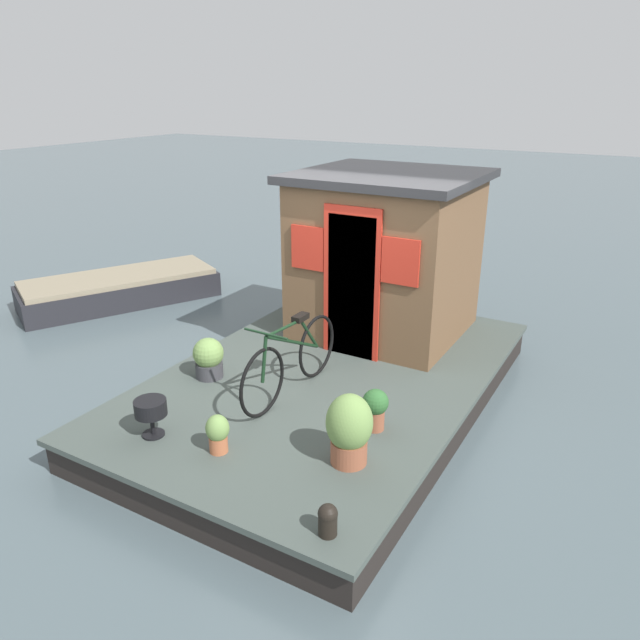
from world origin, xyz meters
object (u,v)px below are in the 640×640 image
(houseboat_cabin, at_px, (386,254))
(dinghy_boat, at_px, (120,289))
(mooring_bollard, at_px, (328,519))
(potted_plant_succulent, at_px, (218,433))
(potted_plant_geranium, at_px, (349,428))
(potted_plant_ivy, at_px, (375,407))
(potted_plant_rosemary, at_px, (209,358))
(bicycle, at_px, (291,360))
(charcoal_grill, at_px, (151,410))

(houseboat_cabin, xyz_separation_m, dinghy_boat, (-0.24, 4.72, -1.19))
(mooring_bollard, bearing_deg, potted_plant_succulent, 72.25)
(potted_plant_geranium, distance_m, potted_plant_ivy, 0.61)
(potted_plant_geranium, bearing_deg, potted_plant_rosemary, 72.38)
(potted_plant_succulent, relative_size, dinghy_boat, 0.11)
(potted_plant_geranium, bearing_deg, mooring_bollard, -161.97)
(bicycle, bearing_deg, potted_plant_succulent, -179.16)
(bicycle, distance_m, potted_plant_ivy, 1.09)
(bicycle, relative_size, potted_plant_succulent, 4.73)
(potted_plant_ivy, height_order, mooring_bollard, potted_plant_ivy)
(potted_plant_rosemary, xyz_separation_m, charcoal_grill, (-1.20, -0.33, 0.04))
(potted_plant_geranium, bearing_deg, bicycle, 53.83)
(potted_plant_rosemary, bearing_deg, potted_plant_geranium, -107.62)
(dinghy_boat, bearing_deg, bicycle, -112.05)
(potted_plant_ivy, bearing_deg, potted_plant_geranium, -176.56)
(potted_plant_geranium, height_order, dinghy_boat, potted_plant_geranium)
(potted_plant_rosemary, bearing_deg, potted_plant_succulent, -137.15)
(potted_plant_ivy, height_order, dinghy_boat, potted_plant_ivy)
(potted_plant_rosemary, height_order, potted_plant_succulent, potted_plant_rosemary)
(dinghy_boat, bearing_deg, houseboat_cabin, -87.12)
(potted_plant_rosemary, xyz_separation_m, dinghy_boat, (2.01, 3.63, -0.38))
(potted_plant_geranium, height_order, mooring_bollard, potted_plant_geranium)
(houseboat_cabin, relative_size, bicycle, 1.26)
(houseboat_cabin, bearing_deg, charcoal_grill, 167.52)
(potted_plant_ivy, bearing_deg, mooring_bollard, -167.74)
(bicycle, height_order, potted_plant_rosemary, bicycle)
(dinghy_boat, bearing_deg, potted_plant_rosemary, -118.98)
(charcoal_grill, distance_m, mooring_bollard, 2.09)
(bicycle, xyz_separation_m, charcoal_grill, (-1.33, 0.68, -0.12))
(potted_plant_rosemary, distance_m, dinghy_boat, 4.16)
(potted_plant_geranium, xyz_separation_m, potted_plant_succulent, (-0.44, 1.07, -0.14))
(potted_plant_geranium, xyz_separation_m, charcoal_grill, (-0.54, 1.77, -0.06))
(potted_plant_rosemary, distance_m, potted_plant_geranium, 2.20)
(mooring_bollard, bearing_deg, potted_plant_ivy, 12.26)
(potted_plant_ivy, bearing_deg, potted_plant_succulent, 135.03)
(mooring_bollard, bearing_deg, houseboat_cabin, 18.84)
(potted_plant_rosemary, bearing_deg, dinghy_boat, 61.02)
(potted_plant_geranium, distance_m, mooring_bollard, 0.94)
(potted_plant_ivy, bearing_deg, bicycle, 79.40)
(houseboat_cabin, height_order, potted_plant_ivy, houseboat_cabin)
(potted_plant_geranium, bearing_deg, dinghy_boat, 64.96)
(mooring_bollard, xyz_separation_m, dinghy_boat, (3.55, 6.01, -0.29))
(bicycle, bearing_deg, potted_plant_geranium, -126.17)
(potted_plant_ivy, xyz_separation_m, mooring_bollard, (-1.47, -0.32, -0.10))
(houseboat_cabin, distance_m, potted_plant_ivy, 2.63)
(mooring_bollard, bearing_deg, dinghy_boat, 59.44)
(potted_plant_geranium, xyz_separation_m, mooring_bollard, (-0.87, -0.28, -0.20))
(houseboat_cabin, distance_m, charcoal_grill, 3.61)
(bicycle, bearing_deg, houseboat_cabin, -2.29)
(mooring_bollard, height_order, dinghy_boat, mooring_bollard)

